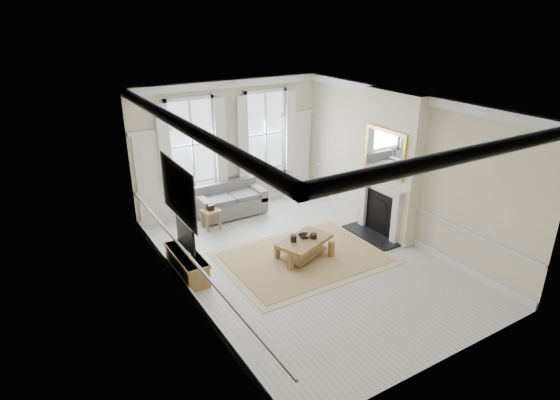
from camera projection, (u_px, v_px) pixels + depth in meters
floor at (305, 262)px, 10.01m from camera, size 7.20×7.20×0.00m
ceiling at (309, 103)px, 8.72m from camera, size 7.20×7.20×0.00m
back_wall at (230, 146)px, 12.21m from camera, size 5.20×0.00×5.20m
left_wall at (183, 215)px, 8.12m from camera, size 0.00×7.20×7.20m
right_wall at (402, 167)px, 10.61m from camera, size 0.00×7.20×7.20m
window_left at (192, 145)px, 11.59m from camera, size 1.26×0.20×2.20m
window_right at (265, 134)px, 12.60m from camera, size 1.26×0.20×2.20m
door_left at (155, 180)px, 11.41m from camera, size 0.90×0.08×2.30m
door_right at (296, 155)px, 13.37m from camera, size 0.90×0.08×2.30m
painting at (178, 191)px, 8.24m from camera, size 0.05×1.66×1.06m
chimney_breast at (390, 166)px, 10.68m from camera, size 0.35×1.70×3.38m
hearth at (370, 236)px, 11.11m from camera, size 0.55×1.50×0.05m
fireplace at (379, 207)px, 10.94m from camera, size 0.21×1.45×1.33m
mirror at (384, 152)px, 10.45m from camera, size 0.06×1.26×1.06m
sofa at (230, 202)px, 12.20m from camera, size 1.75×0.85×0.84m
side_table at (211, 214)px, 11.40m from camera, size 0.45×0.45×0.49m
rug at (304, 257)px, 10.16m from camera, size 3.50×2.60×0.02m
coffee_table at (304, 243)px, 10.03m from camera, size 1.38×1.09×0.45m
ceramic_pot_a at (293, 238)px, 9.89m from camera, size 0.14×0.14×0.14m
ceramic_pot_b at (314, 236)px, 10.03m from camera, size 0.15×0.15×0.10m
bowl at (304, 236)px, 10.09m from camera, size 0.27×0.27×0.06m
tv_stand at (187, 264)px, 9.44m from camera, size 0.44×1.36×0.49m
tv at (186, 236)px, 9.21m from camera, size 0.08×0.90×0.68m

